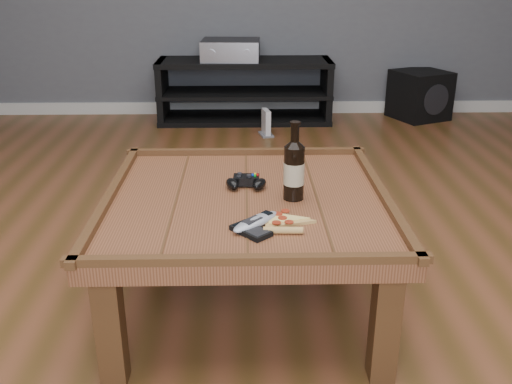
{
  "coord_description": "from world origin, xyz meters",
  "views": [
    {
      "loc": [
        -0.01,
        -1.88,
        1.23
      ],
      "look_at": [
        0.03,
        -0.13,
        0.52
      ],
      "focal_mm": 40.0,
      "sensor_mm": 36.0,
      "label": 1
    }
  ],
  "objects_px": {
    "subwoofer": "(420,95)",
    "game_console": "(266,124)",
    "coffee_table": "(247,212)",
    "pizza_slice": "(283,222)",
    "remote_control": "(256,222)",
    "game_controller": "(246,182)",
    "smartphone": "(251,231)",
    "av_receiver": "(231,50)",
    "media_console": "(245,91)",
    "beer_bottle": "(294,168)"
  },
  "relations": [
    {
      "from": "subwoofer",
      "to": "game_console",
      "type": "relative_size",
      "value": 2.62
    },
    {
      "from": "coffee_table",
      "to": "subwoofer",
      "type": "bearing_deg",
      "value": 62.39
    },
    {
      "from": "pizza_slice",
      "to": "game_console",
      "type": "bearing_deg",
      "value": 91.2
    },
    {
      "from": "remote_control",
      "to": "game_console",
      "type": "bearing_deg",
      "value": 129.99
    },
    {
      "from": "game_controller",
      "to": "smartphone",
      "type": "height_order",
      "value": "game_controller"
    },
    {
      "from": "game_controller",
      "to": "game_console",
      "type": "height_order",
      "value": "game_controller"
    },
    {
      "from": "game_controller",
      "to": "av_receiver",
      "type": "bearing_deg",
      "value": 95.09
    },
    {
      "from": "subwoofer",
      "to": "media_console",
      "type": "bearing_deg",
      "value": 157.7
    },
    {
      "from": "remote_control",
      "to": "pizza_slice",
      "type": "bearing_deg",
      "value": 50.42
    },
    {
      "from": "beer_bottle",
      "to": "pizza_slice",
      "type": "bearing_deg",
      "value": -103.82
    },
    {
      "from": "pizza_slice",
      "to": "remote_control",
      "type": "xyz_separation_m",
      "value": [
        -0.09,
        -0.01,
        0.01
      ]
    },
    {
      "from": "game_controller",
      "to": "smartphone",
      "type": "distance_m",
      "value": 0.38
    },
    {
      "from": "media_console",
      "to": "beer_bottle",
      "type": "height_order",
      "value": "beer_bottle"
    },
    {
      "from": "coffee_table",
      "to": "media_console",
      "type": "xyz_separation_m",
      "value": [
        0.0,
        2.75,
        -0.15
      ]
    },
    {
      "from": "av_receiver",
      "to": "game_console",
      "type": "height_order",
      "value": "av_receiver"
    },
    {
      "from": "remote_control",
      "to": "game_console",
      "type": "relative_size",
      "value": 0.94
    },
    {
      "from": "smartphone",
      "to": "remote_control",
      "type": "relative_size",
      "value": 0.76
    },
    {
      "from": "smartphone",
      "to": "subwoofer",
      "type": "xyz_separation_m",
      "value": [
        1.45,
        3.09,
        -0.26
      ]
    },
    {
      "from": "game_controller",
      "to": "pizza_slice",
      "type": "height_order",
      "value": "game_controller"
    },
    {
      "from": "media_console",
      "to": "pizza_slice",
      "type": "bearing_deg",
      "value": -87.83
    },
    {
      "from": "beer_bottle",
      "to": "game_console",
      "type": "height_order",
      "value": "beer_bottle"
    },
    {
      "from": "smartphone",
      "to": "subwoofer",
      "type": "distance_m",
      "value": 3.42
    },
    {
      "from": "coffee_table",
      "to": "beer_bottle",
      "type": "bearing_deg",
      "value": -6.11
    },
    {
      "from": "media_console",
      "to": "subwoofer",
      "type": "relative_size",
      "value": 2.69
    },
    {
      "from": "pizza_slice",
      "to": "remote_control",
      "type": "bearing_deg",
      "value": -170.29
    },
    {
      "from": "coffee_table",
      "to": "smartphone",
      "type": "height_order",
      "value": "coffee_table"
    },
    {
      "from": "game_controller",
      "to": "av_receiver",
      "type": "distance_m",
      "value": 2.66
    },
    {
      "from": "pizza_slice",
      "to": "smartphone",
      "type": "relative_size",
      "value": 1.6
    },
    {
      "from": "media_console",
      "to": "av_receiver",
      "type": "xyz_separation_m",
      "value": [
        -0.11,
        -0.01,
        0.33
      ]
    },
    {
      "from": "coffee_table",
      "to": "game_controller",
      "type": "height_order",
      "value": "game_controller"
    },
    {
      "from": "subwoofer",
      "to": "smartphone",
      "type": "bearing_deg",
      "value": -139.35
    },
    {
      "from": "beer_bottle",
      "to": "game_console",
      "type": "relative_size",
      "value": 1.41
    },
    {
      "from": "game_controller",
      "to": "media_console",
      "type": "bearing_deg",
      "value": 92.76
    },
    {
      "from": "game_controller",
      "to": "beer_bottle",
      "type": "bearing_deg",
      "value": -30.43
    },
    {
      "from": "subwoofer",
      "to": "game_console",
      "type": "height_order",
      "value": "subwoofer"
    },
    {
      "from": "pizza_slice",
      "to": "game_console",
      "type": "height_order",
      "value": "pizza_slice"
    },
    {
      "from": "coffee_table",
      "to": "remote_control",
      "type": "height_order",
      "value": "remote_control"
    },
    {
      "from": "coffee_table",
      "to": "game_controller",
      "type": "relative_size",
      "value": 6.07
    },
    {
      "from": "smartphone",
      "to": "game_console",
      "type": "relative_size",
      "value": 0.71
    },
    {
      "from": "coffee_table",
      "to": "subwoofer",
      "type": "relative_size",
      "value": 1.98
    },
    {
      "from": "game_controller",
      "to": "pizza_slice",
      "type": "xyz_separation_m",
      "value": [
        0.11,
        -0.32,
        -0.01
      ]
    },
    {
      "from": "beer_bottle",
      "to": "game_console",
      "type": "distance_m",
      "value": 2.37
    },
    {
      "from": "pizza_slice",
      "to": "subwoofer",
      "type": "bearing_deg",
      "value": 68.22
    },
    {
      "from": "media_console",
      "to": "subwoofer",
      "type": "distance_m",
      "value": 1.46
    },
    {
      "from": "game_console",
      "to": "smartphone",
      "type": "bearing_deg",
      "value": -105.27
    },
    {
      "from": "remote_control",
      "to": "subwoofer",
      "type": "distance_m",
      "value": 3.37
    },
    {
      "from": "game_console",
      "to": "game_controller",
      "type": "bearing_deg",
      "value": -106.16
    },
    {
      "from": "game_controller",
      "to": "game_console",
      "type": "xyz_separation_m",
      "value": [
        0.16,
        2.22,
        -0.38
      ]
    },
    {
      "from": "beer_bottle",
      "to": "remote_control",
      "type": "bearing_deg",
      "value": -121.84
    },
    {
      "from": "pizza_slice",
      "to": "smartphone",
      "type": "bearing_deg",
      "value": -145.9
    }
  ]
}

